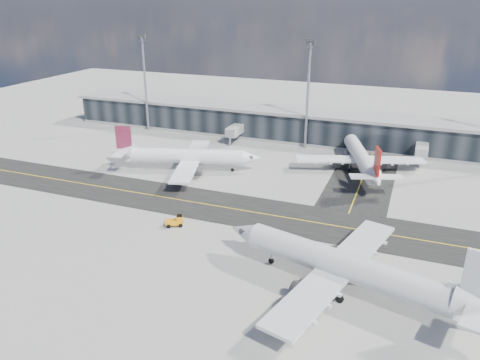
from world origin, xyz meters
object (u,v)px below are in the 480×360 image
at_px(airliner_redtail, 361,158).
at_px(service_van, 351,155).
at_px(airliner_af, 185,156).
at_px(airliner_near, 348,267).
at_px(baggage_tug, 176,221).

relative_size(airliner_redtail, service_van, 6.17).
xyz_separation_m(airliner_redtail, service_van, (-3.66, 9.92, -2.72)).
relative_size(airliner_af, service_van, 6.25).
relative_size(airliner_near, service_van, 7.02).
distance_m(airliner_af, airliner_redtail, 41.74).
height_order(airliner_near, service_van, airliner_near).
distance_m(airliner_af, airliner_near, 56.91).
height_order(airliner_redtail, service_van, airliner_redtail).
distance_m(airliner_af, baggage_tug, 29.38).
relative_size(airliner_af, airliner_near, 0.89).
distance_m(baggage_tug, service_van, 55.93).
bearing_deg(airliner_redtail, airliner_af, -179.17).
height_order(airliner_af, baggage_tug, airliner_af).
bearing_deg(airliner_af, service_van, 107.12).
xyz_separation_m(airliner_af, baggage_tug, (11.89, -26.75, -2.49)).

